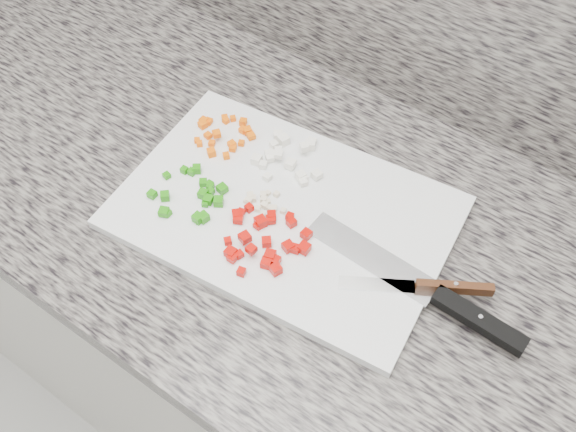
% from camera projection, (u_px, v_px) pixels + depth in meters
% --- Properties ---
extents(cabinet, '(3.92, 0.62, 0.86)m').
position_uv_depth(cabinet, '(315.00, 362.00, 1.30)').
color(cabinet, silver).
rests_on(cabinet, ground).
extents(countertop, '(3.96, 0.64, 0.04)m').
position_uv_depth(countertop, '(326.00, 235.00, 0.94)').
color(countertop, slate).
rests_on(countertop, cabinet).
extents(cutting_board, '(0.50, 0.36, 0.02)m').
position_uv_depth(cutting_board, '(285.00, 212.00, 0.93)').
color(cutting_board, white).
rests_on(cutting_board, countertop).
extents(carrot_pile, '(0.10, 0.10, 0.02)m').
position_uv_depth(carrot_pile, '(223.00, 133.00, 1.01)').
color(carrot_pile, '#FA6205').
rests_on(carrot_pile, cutting_board).
extents(onion_pile, '(0.11, 0.11, 0.02)m').
position_uv_depth(onion_pile, '(287.00, 155.00, 0.98)').
color(onion_pile, white).
rests_on(onion_pile, cutting_board).
extents(green_pepper_pile, '(0.11, 0.11, 0.01)m').
position_uv_depth(green_pepper_pile, '(195.00, 196.00, 0.93)').
color(green_pepper_pile, '#20800B').
rests_on(green_pepper_pile, cutting_board).
extents(red_pepper_pile, '(0.13, 0.13, 0.02)m').
position_uv_depth(red_pepper_pile, '(265.00, 240.00, 0.88)').
color(red_pepper_pile, '#BB0902').
rests_on(red_pepper_pile, cutting_board).
extents(garlic_pile, '(0.07, 0.05, 0.01)m').
position_uv_depth(garlic_pile, '(262.00, 202.00, 0.93)').
color(garlic_pile, beige).
rests_on(garlic_pile, cutting_board).
extents(chef_knife, '(0.32, 0.05, 0.02)m').
position_uv_depth(chef_knife, '(440.00, 298.00, 0.83)').
color(chef_knife, white).
rests_on(chef_knife, cutting_board).
extents(paring_knife, '(0.18, 0.12, 0.02)m').
position_uv_depth(paring_knife, '(435.00, 287.00, 0.84)').
color(paring_knife, white).
rests_on(paring_knife, cutting_board).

